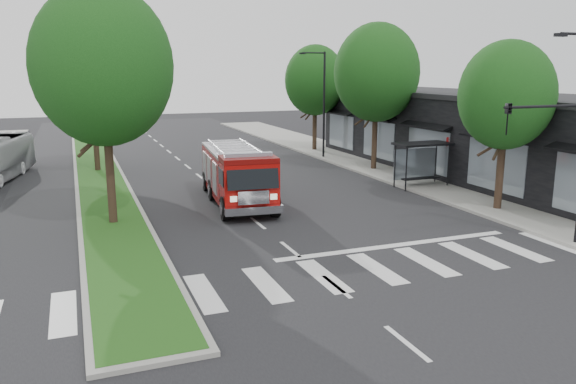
# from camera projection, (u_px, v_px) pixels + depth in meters

# --- Properties ---
(ground) EXTENTS (140.00, 140.00, 0.00)m
(ground) POSITION_uv_depth(u_px,v_px,m) (290.00, 250.00, 21.25)
(ground) COLOR black
(ground) RESTS_ON ground
(sidewalk_right) EXTENTS (5.00, 80.00, 0.15)m
(sidewalk_right) POSITION_uv_depth(u_px,v_px,m) (420.00, 179.00, 34.74)
(sidewalk_right) COLOR gray
(sidewalk_right) RESTS_ON ground
(median) EXTENTS (3.00, 50.00, 0.15)m
(median) POSITION_uv_depth(u_px,v_px,m) (100.00, 176.00, 35.55)
(median) COLOR gray
(median) RESTS_ON ground
(storefront_row) EXTENTS (8.00, 30.00, 5.00)m
(storefront_row) POSITION_uv_depth(u_px,v_px,m) (482.00, 137.00, 35.80)
(storefront_row) COLOR black
(storefront_row) RESTS_ON ground
(bus_shelter) EXTENTS (3.20, 1.60, 2.61)m
(bus_shelter) POSITION_uv_depth(u_px,v_px,m) (421.00, 152.00, 32.17)
(bus_shelter) COLOR black
(bus_shelter) RESTS_ON ground
(tree_right_near) EXTENTS (4.40, 4.40, 8.05)m
(tree_right_near) POSITION_uv_depth(u_px,v_px,m) (506.00, 95.00, 25.93)
(tree_right_near) COLOR black
(tree_right_near) RESTS_ON ground
(tree_right_mid) EXTENTS (5.60, 5.60, 9.72)m
(tree_right_mid) POSITION_uv_depth(u_px,v_px,m) (377.00, 73.00, 36.67)
(tree_right_mid) COLOR black
(tree_right_mid) RESTS_ON ground
(tree_right_far) EXTENTS (5.00, 5.00, 8.73)m
(tree_right_far) POSITION_uv_depth(u_px,v_px,m) (315.00, 80.00, 45.93)
(tree_right_far) COLOR black
(tree_right_far) RESTS_ON ground
(tree_median_near) EXTENTS (5.80, 5.80, 10.16)m
(tree_median_near) POSITION_uv_depth(u_px,v_px,m) (103.00, 66.00, 23.18)
(tree_median_near) COLOR black
(tree_median_near) RESTS_ON ground
(tree_median_far) EXTENTS (5.60, 5.60, 9.72)m
(tree_median_far) POSITION_uv_depth(u_px,v_px,m) (91.00, 73.00, 36.01)
(tree_median_far) COLOR black
(tree_median_far) RESTS_ON ground
(streetlight_right_near) EXTENTS (4.08, 0.22, 8.00)m
(streetlight_right_near) POSITION_uv_depth(u_px,v_px,m) (571.00, 126.00, 20.44)
(streetlight_right_near) COLOR black
(streetlight_right_near) RESTS_ON ground
(streetlight_right_far) EXTENTS (2.11, 0.20, 8.00)m
(streetlight_right_far) POSITION_uv_depth(u_px,v_px,m) (322.00, 100.00, 42.17)
(streetlight_right_far) COLOR black
(streetlight_right_far) RESTS_ON ground
(fire_engine) EXTENTS (3.42, 8.86, 3.00)m
(fire_engine) POSITION_uv_depth(u_px,v_px,m) (237.00, 175.00, 28.53)
(fire_engine) COLOR #5E0605
(fire_engine) RESTS_ON ground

